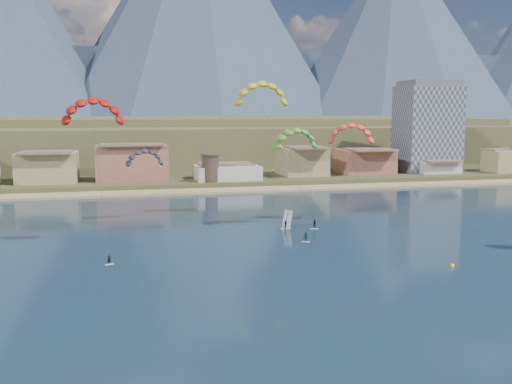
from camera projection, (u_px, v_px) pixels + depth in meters
ground at (318, 312)px, 69.68m from camera, size 2400.00×2400.00×0.00m
beach at (198, 192)px, 171.88m from camera, size 2200.00×12.00×0.90m
land at (139, 134)px, 609.80m from camera, size 2200.00×900.00×4.00m
foothills at (208, 140)px, 297.73m from camera, size 940.00×210.00×18.00m
mountain_ridge at (119, 21)px, 840.34m from camera, size 2060.00×480.00×400.00m
town at (57, 163)px, 177.21m from camera, size 400.00×24.00×12.00m
apartment_tower at (427, 127)px, 209.95m from camera, size 20.00×16.00×32.00m
watchtower at (210, 168)px, 179.90m from camera, size 5.82×5.82×8.60m
kitesurfer_red at (93, 107)px, 99.08m from camera, size 11.03×15.14×27.59m
kitesurfer_yellow at (262, 90)px, 128.58m from camera, size 14.25×18.98×32.74m
kitesurfer_green at (296, 136)px, 117.45m from camera, size 10.07×16.13×22.47m
distant_kite_dark at (145, 155)px, 125.36m from camera, size 8.81×6.24×17.25m
distant_kite_orange at (351, 130)px, 123.36m from camera, size 10.83×7.61×22.56m
windsurfer at (286, 223)px, 118.80m from camera, size 2.16×2.36×3.73m
buoy at (452, 266)px, 89.87m from camera, size 0.77×0.77×0.77m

